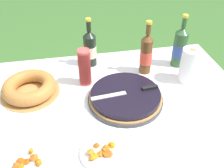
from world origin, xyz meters
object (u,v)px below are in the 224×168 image
Objects in this scene: cup_stack at (85,67)px; paper_towel_roll at (189,66)px; berry_tart at (126,97)px; cider_bottle_green at (180,47)px; cider_bottle_amber at (146,54)px; bundt_cake at (29,87)px; juice_bottle_red at (90,48)px; serving_knife at (131,91)px; snack_plate_near at (24,167)px; snack_plate_left at (102,152)px.

cup_stack reaches higher than paper_towel_roll.
cider_bottle_green is (0.42, 0.30, 0.10)m from berry_tart.
berry_tart is at bearing -125.80° from cider_bottle_amber.
bundt_cake is at bearing -172.77° from cider_bottle_amber.
cider_bottle_amber reaches higher than juice_bottle_red.
serving_knife reaches higher than snack_plate_near.
juice_bottle_red reaches higher than snack_plate_near.
cup_stack is 0.99× the size of snack_plate_near.
cider_bottle_green is 0.18m from paper_towel_roll.
snack_plate_left is at bearing -119.08° from berry_tart.
serving_knife is 1.14× the size of bundt_cake.
juice_bottle_red is at bearing 168.60° from cider_bottle_green.
berry_tart is 0.05m from serving_knife.
snack_plate_left is at bearing -88.00° from cup_stack.
cider_bottle_green is (0.62, 0.09, 0.02)m from cup_stack.
paper_towel_roll reaches higher than serving_knife.
paper_towel_roll reaches higher than snack_plate_left.
bundt_cake reaches higher than snack_plate_left.
paper_towel_roll is at bearing -93.43° from cider_bottle_green.
cider_bottle_green reaches higher than bundt_cake.
serving_knife is (0.03, 0.00, 0.04)m from berry_tart.
bundt_cake is at bearing -22.46° from serving_knife.
snack_plate_near is 0.33m from snack_plate_left.
bundt_cake is 0.93m from paper_towel_roll.
cider_bottle_amber reaches higher than snack_plate_near.
cider_bottle_amber is 0.92m from snack_plate_near.
serving_knife is at bearing -162.83° from paper_towel_roll.
bundt_cake is at bearing -173.61° from cup_stack.
cup_stack is 0.21m from juice_bottle_red.
juice_bottle_red reaches higher than snack_plate_left.
juice_bottle_red is at bearing 152.26° from paper_towel_roll.
paper_towel_roll is at bearing 36.87° from snack_plate_left.
cup_stack reaches higher than bundt_cake.
cider_bottle_amber is (0.38, 0.05, 0.02)m from cup_stack.
bundt_cake is 1.54× the size of paper_towel_roll.
bundt_cake is (-0.52, 0.17, 0.01)m from berry_tart.
snack_plate_left reaches higher than snack_plate_near.
cider_bottle_amber is 1.07× the size of juice_bottle_red.
cup_stack is at bearing 133.80° from berry_tart.
serving_knife is 0.31m from cider_bottle_amber.
snack_plate_left is (-0.37, -0.58, -0.12)m from cider_bottle_amber.
juice_bottle_red is at bearing 87.09° from snack_plate_left.
cup_stack is 0.63m from snack_plate_near.
cider_bottle_amber reaches higher than bundt_cake.
paper_towel_roll reaches higher than bundt_cake.
berry_tart is 2.01× the size of snack_plate_left.
snack_plate_left is 0.96× the size of paper_towel_roll.
juice_bottle_red is 0.62m from paper_towel_roll.
cider_bottle_amber is 0.70m from snack_plate_left.
cider_bottle_green is 1.69× the size of snack_plate_left.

